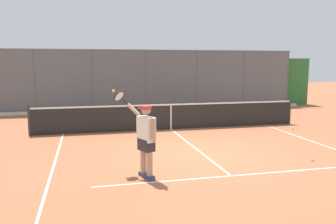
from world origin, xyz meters
name	(u,v)px	position (x,y,z in m)	size (l,w,h in m)	color
ground_plane	(203,154)	(0.00, 0.00, 0.00)	(60.00, 60.00, 0.00)	#A8603D
court_line_markings	(236,179)	(0.00, 2.16, 0.00)	(7.86, 10.17, 0.01)	white
fence_backdrop	(144,84)	(0.00, -9.61, 1.36)	(19.46, 1.37, 3.15)	#565B60
tennis_net	(171,116)	(0.00, -3.67, 0.49)	(10.10, 0.09, 1.07)	#2D2D2D
tennis_player	(145,136)	(1.86, 1.58, 0.93)	(0.85, 1.16, 1.89)	navy
tennis_ball_near_net	(293,129)	(-4.48, -2.56, 0.03)	(0.07, 0.07, 0.07)	#D6E042
tennis_ball_by_sideline	(312,160)	(-2.51, 1.30, 0.03)	(0.07, 0.07, 0.07)	#D6E042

